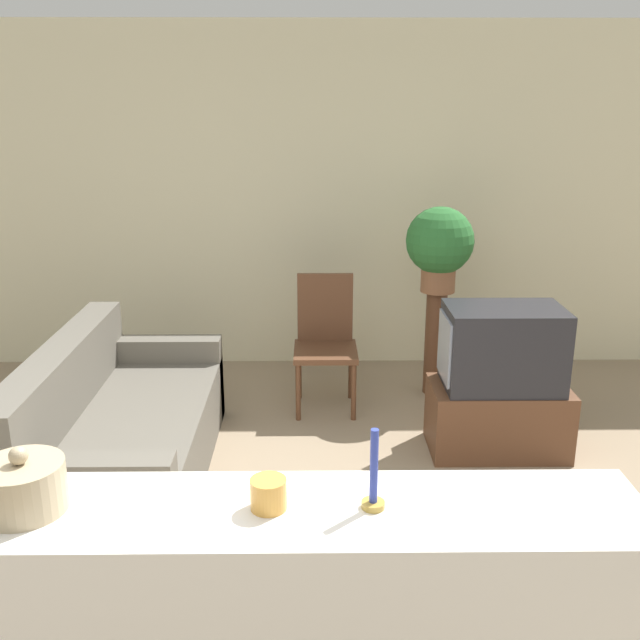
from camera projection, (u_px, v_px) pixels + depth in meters
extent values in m
cube|color=beige|center=(290.00, 201.00, 5.67)|extent=(9.00, 0.06, 2.70)
cube|color=#605B51|center=(128.00, 445.00, 4.10)|extent=(0.88, 1.85, 0.42)
cube|color=#605B51|center=(62.00, 380.00, 3.98)|extent=(0.20, 1.85, 0.39)
cube|color=#605B51|center=(82.00, 515.00, 3.27)|extent=(0.88, 0.16, 0.58)
cube|color=#605B51|center=(158.00, 378.00, 4.88)|extent=(0.88, 0.16, 0.58)
cube|color=brown|center=(497.00, 418.00, 4.44)|extent=(0.84, 0.47, 0.43)
cube|color=#232328|center=(503.00, 347.00, 4.31)|extent=(0.70, 0.44, 0.50)
cube|color=#939EB2|center=(445.00, 348.00, 4.30)|extent=(0.02, 0.36, 0.39)
cube|color=brown|center=(325.00, 352.00, 4.98)|extent=(0.44, 0.44, 0.04)
cube|color=brown|center=(325.00, 307.00, 5.10)|extent=(0.40, 0.04, 0.49)
cylinder|color=brown|center=(298.00, 392.00, 4.86)|extent=(0.04, 0.04, 0.41)
cylinder|color=brown|center=(354.00, 392.00, 4.87)|extent=(0.04, 0.04, 0.41)
cylinder|color=brown|center=(299.00, 372.00, 5.23)|extent=(0.04, 0.04, 0.41)
cylinder|color=brown|center=(351.00, 372.00, 5.23)|extent=(0.04, 0.04, 0.41)
cylinder|color=brown|center=(435.00, 343.00, 5.29)|extent=(0.15, 0.15, 0.79)
cylinder|color=#8E5B3D|center=(438.00, 280.00, 5.15)|extent=(0.25, 0.25, 0.17)
sphere|color=#2D7033|center=(440.00, 241.00, 5.06)|extent=(0.49, 0.49, 0.49)
cylinder|color=tan|center=(23.00, 487.00, 2.07)|extent=(0.25, 0.25, 0.15)
sphere|color=tan|center=(18.00, 456.00, 2.04)|extent=(0.05, 0.05, 0.05)
cylinder|color=gold|center=(268.00, 494.00, 2.08)|extent=(0.11, 0.11, 0.09)
cylinder|color=#B7933D|center=(373.00, 505.00, 2.10)|extent=(0.07, 0.07, 0.02)
cylinder|color=#2D3D9E|center=(374.00, 466.00, 2.06)|extent=(0.02, 0.02, 0.23)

